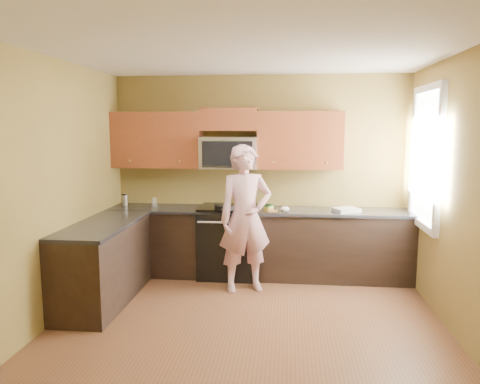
# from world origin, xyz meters

# --- Properties ---
(floor) EXTENTS (4.00, 4.00, 0.00)m
(floor) POSITION_xyz_m (0.00, 0.00, 0.00)
(floor) COLOR brown
(floor) RESTS_ON ground
(ceiling) EXTENTS (4.00, 4.00, 0.00)m
(ceiling) POSITION_xyz_m (0.00, 0.00, 2.70)
(ceiling) COLOR white
(ceiling) RESTS_ON ground
(wall_back) EXTENTS (4.00, 0.00, 4.00)m
(wall_back) POSITION_xyz_m (0.00, 2.00, 1.35)
(wall_back) COLOR brown
(wall_back) RESTS_ON ground
(wall_front) EXTENTS (4.00, 0.00, 4.00)m
(wall_front) POSITION_xyz_m (0.00, -2.00, 1.35)
(wall_front) COLOR brown
(wall_front) RESTS_ON ground
(wall_left) EXTENTS (0.00, 4.00, 4.00)m
(wall_left) POSITION_xyz_m (-2.00, 0.00, 1.35)
(wall_left) COLOR brown
(wall_left) RESTS_ON ground
(wall_right) EXTENTS (0.00, 4.00, 4.00)m
(wall_right) POSITION_xyz_m (2.00, 0.00, 1.35)
(wall_right) COLOR brown
(wall_right) RESTS_ON ground
(cabinet_back_run) EXTENTS (4.00, 0.60, 0.88)m
(cabinet_back_run) POSITION_xyz_m (0.00, 1.70, 0.44)
(cabinet_back_run) COLOR black
(cabinet_back_run) RESTS_ON floor
(cabinet_left_run) EXTENTS (0.60, 1.60, 0.88)m
(cabinet_left_run) POSITION_xyz_m (-1.70, 0.60, 0.44)
(cabinet_left_run) COLOR black
(cabinet_left_run) RESTS_ON floor
(countertop_back) EXTENTS (4.00, 0.62, 0.04)m
(countertop_back) POSITION_xyz_m (0.00, 1.69, 0.90)
(countertop_back) COLOR black
(countertop_back) RESTS_ON cabinet_back_run
(countertop_left) EXTENTS (0.62, 1.60, 0.04)m
(countertop_left) POSITION_xyz_m (-1.69, 0.60, 0.90)
(countertop_left) COLOR black
(countertop_left) RESTS_ON cabinet_left_run
(stove) EXTENTS (0.76, 0.65, 0.95)m
(stove) POSITION_xyz_m (-0.40, 1.68, 0.47)
(stove) COLOR black
(stove) RESTS_ON floor
(microwave) EXTENTS (0.76, 0.40, 0.42)m
(microwave) POSITION_xyz_m (-0.40, 1.80, 1.45)
(microwave) COLOR silver
(microwave) RESTS_ON wall_back
(upper_cab_left) EXTENTS (1.22, 0.33, 0.75)m
(upper_cab_left) POSITION_xyz_m (-1.39, 1.83, 1.45)
(upper_cab_left) COLOR brown
(upper_cab_left) RESTS_ON wall_back
(upper_cab_right) EXTENTS (1.12, 0.33, 0.75)m
(upper_cab_right) POSITION_xyz_m (0.54, 1.83, 1.45)
(upper_cab_right) COLOR brown
(upper_cab_right) RESTS_ON wall_back
(upper_cab_over_mw) EXTENTS (0.76, 0.33, 0.30)m
(upper_cab_over_mw) POSITION_xyz_m (-0.40, 1.83, 2.10)
(upper_cab_over_mw) COLOR brown
(upper_cab_over_mw) RESTS_ON wall_back
(window) EXTENTS (0.06, 1.06, 1.66)m
(window) POSITION_xyz_m (1.98, 1.20, 1.65)
(window) COLOR white
(window) RESTS_ON wall_right
(woman) EXTENTS (0.77, 0.63, 1.79)m
(woman) POSITION_xyz_m (-0.12, 1.15, 0.90)
(woman) COLOR #CA6577
(woman) RESTS_ON floor
(frying_pan) EXTENTS (0.28, 0.48, 0.06)m
(frying_pan) POSITION_xyz_m (-0.41, 1.44, 0.95)
(frying_pan) COLOR black
(frying_pan) RESTS_ON stove
(butter_tub) EXTENTS (0.17, 0.17, 0.09)m
(butter_tub) POSITION_xyz_m (0.15, 1.61, 0.92)
(butter_tub) COLOR gold
(butter_tub) RESTS_ON countertop_back
(toast_slice) EXTENTS (0.11, 0.11, 0.01)m
(toast_slice) POSITION_xyz_m (0.20, 1.50, 0.93)
(toast_slice) COLOR #B27F47
(toast_slice) RESTS_ON countertop_back
(napkin_a) EXTENTS (0.11, 0.12, 0.06)m
(napkin_a) POSITION_xyz_m (-0.09, 1.60, 0.95)
(napkin_a) COLOR silver
(napkin_a) RESTS_ON countertop_back
(napkin_b) EXTENTS (0.15, 0.16, 0.07)m
(napkin_b) POSITION_xyz_m (0.35, 1.54, 0.95)
(napkin_b) COLOR silver
(napkin_b) RESTS_ON countertop_back
(dish_towel) EXTENTS (0.37, 0.35, 0.05)m
(dish_towel) POSITION_xyz_m (1.14, 1.60, 0.95)
(dish_towel) COLOR silver
(dish_towel) RESTS_ON countertop_back
(travel_mug) EXTENTS (0.09, 0.09, 0.16)m
(travel_mug) POSITION_xyz_m (-1.87, 1.79, 0.92)
(travel_mug) COLOR silver
(travel_mug) RESTS_ON countertop_back
(glass_b) EXTENTS (0.08, 0.08, 0.12)m
(glass_b) POSITION_xyz_m (-1.43, 1.75, 0.98)
(glass_b) COLOR silver
(glass_b) RESTS_ON countertop_back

